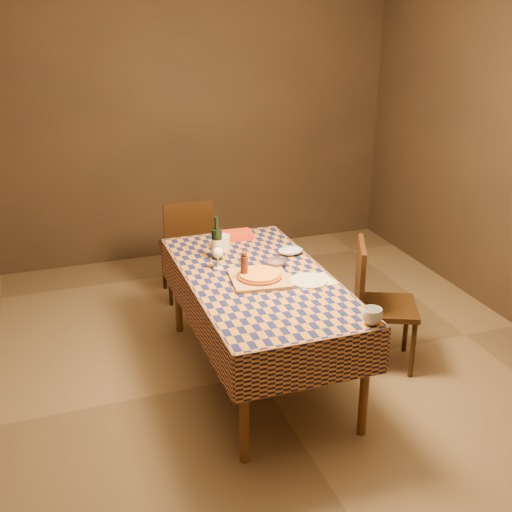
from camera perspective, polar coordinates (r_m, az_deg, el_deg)
name	(u,v)px	position (r m, az deg, el deg)	size (l,w,h in m)	color
room	(259,193)	(4.09, 0.23, 5.60)	(5.00, 5.10, 2.70)	brown
dining_table	(258,287)	(4.32, 0.22, -2.77)	(0.94, 1.84, 0.77)	brown
cutting_board	(259,279)	(4.23, 0.31, -2.02)	(0.37, 0.37, 0.02)	#AA7E4F
pizza	(259,275)	(4.22, 0.31, -1.70)	(0.35, 0.35, 0.03)	#A3451B
pepper_mill	(244,267)	(4.20, -1.05, -0.96)	(0.05, 0.05, 0.21)	#532013
bowl	(276,263)	(4.44, 1.75, -0.67)	(0.14, 0.14, 0.05)	#604650
wine_glass	(218,254)	(4.39, -3.42, 0.22)	(0.08, 0.08, 0.15)	white
wine_bottle	(217,243)	(4.55, -3.50, 1.13)	(0.09, 0.09, 0.31)	black
deli_tub	(222,242)	(4.75, -3.08, 1.24)	(0.12, 0.12, 0.10)	silver
takeout_container	(237,235)	(4.96, -1.68, 1.87)	(0.22, 0.15, 0.05)	red
white_plate	(309,281)	(4.22, 4.71, -2.22)	(0.25, 0.25, 0.01)	silver
tumbler	(372,316)	(3.73, 10.29, -5.28)	(0.12, 0.12, 0.09)	silver
flour_patch	(314,281)	(4.24, 5.16, -2.23)	(0.26, 0.20, 0.00)	silver
flour_bag	(291,251)	(4.66, 3.10, 0.49)	(0.19, 0.14, 0.05)	#A8B9D7
chair_far	(187,243)	(5.59, -6.11, 1.12)	(0.44, 0.45, 0.93)	black
chair_right	(375,298)	(4.64, 10.56, -3.68)	(0.56, 0.56, 0.93)	black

